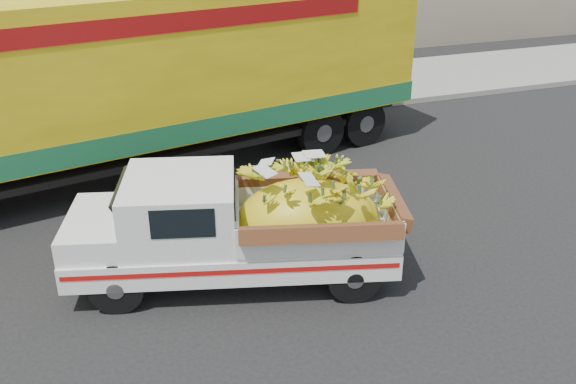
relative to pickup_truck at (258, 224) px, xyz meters
name	(u,v)px	position (x,y,z in m)	size (l,w,h in m)	color
ground	(164,309)	(-1.56, -0.40, -0.92)	(100.00, 100.00, 0.00)	black
curb	(110,135)	(-1.56, 7.17, -0.85)	(60.00, 0.25, 0.15)	gray
sidewalk	(102,110)	(-1.56, 9.27, -0.85)	(60.00, 4.00, 0.14)	gray
pickup_truck	(258,224)	(0.00, 0.00, 0.00)	(5.18, 3.01, 1.71)	black
semi_trailer	(153,74)	(-0.73, 4.72, 1.20)	(12.08, 4.79, 3.80)	black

